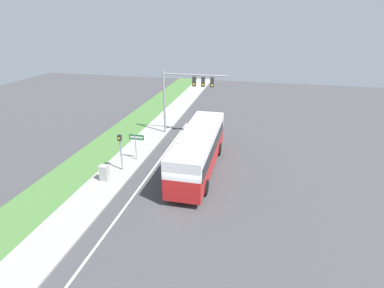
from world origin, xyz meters
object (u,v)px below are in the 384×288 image
signal_gantry (185,90)px  bus (198,148)px  utility_cabinet (104,173)px  pedestrian_signal (120,147)px  street_sign (136,142)px

signal_gantry → bus: bearing=-68.8°
signal_gantry → utility_cabinet: size_ratio=5.47×
pedestrian_signal → street_sign: bearing=78.0°
street_sign → utility_cabinet: bearing=-105.2°
bus → street_sign: 5.38m
bus → pedestrian_signal: 5.94m
signal_gantry → pedestrian_signal: signal_gantry is taller
street_sign → utility_cabinet: size_ratio=2.07×
bus → pedestrian_signal: bearing=-166.2°
bus → street_sign: (-5.35, 0.56, -0.22)m
bus → utility_cabinet: (-6.36, -3.17, -1.23)m
bus → signal_gantry: 8.24m
signal_gantry → pedestrian_signal: bearing=-108.9°
street_sign → utility_cabinet: 3.99m
bus → pedestrian_signal: bus is taller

